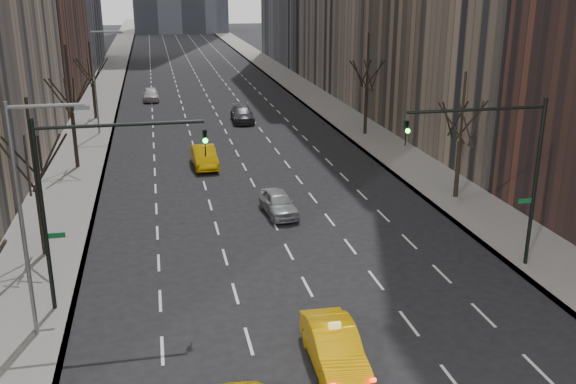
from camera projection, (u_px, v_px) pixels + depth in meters
sidewalk_left at (105, 90)px, 80.31m from camera, size 4.50×320.00×0.15m
sidewalk_right at (295, 84)px, 85.09m from camera, size 4.50×320.00×0.15m
tree_lw_b at (37, 185)px, 30.89m from camera, size 3.36×3.50×7.82m
tree_lw_c at (72, 114)px, 45.66m from camera, size 3.36×3.50×8.74m
tree_lw_d at (93, 83)px, 62.54m from camera, size 3.36×3.50×7.36m
tree_rw_b at (460, 141)px, 39.28m from camera, size 3.36×3.50×7.82m
tree_rw_c at (367, 90)px, 55.91m from camera, size 3.36×3.50×8.74m
traffic_mast_left at (84, 183)px, 25.32m from camera, size 6.69×0.39×8.00m
traffic_mast_right at (505, 158)px, 28.86m from camera, size 6.69×0.39×8.00m
streetlight_near at (29, 199)px, 23.08m from camera, size 2.83×0.22×9.00m
streetlight_far at (98, 71)px, 55.61m from camera, size 2.83×0.22×9.00m
taxi_sedan at (334, 347)px, 22.65m from camera, size 1.70×4.65×1.52m
silver_sedan_ahead at (278, 203)px, 37.58m from camera, size 1.96×4.21×1.39m
far_taxi at (204, 157)px, 47.17m from camera, size 1.80×4.71×1.53m
far_suv_grey at (242, 114)px, 62.38m from camera, size 2.27×5.16×1.48m
far_car_white at (151, 94)px, 73.35m from camera, size 1.77×4.40×1.50m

